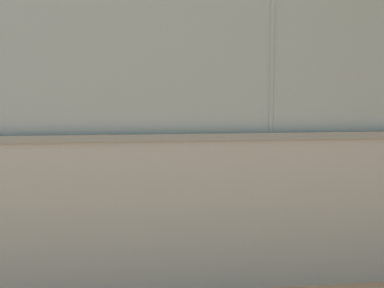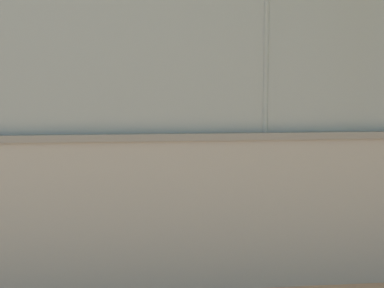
{
  "view_description": "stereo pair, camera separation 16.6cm",
  "coord_description": "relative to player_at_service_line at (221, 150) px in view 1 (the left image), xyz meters",
  "views": [
    {
      "loc": [
        1.95,
        17.37,
        2.41
      ],
      "look_at": [
        0.15,
        6.5,
        1.19
      ],
      "focal_mm": 52.07,
      "sensor_mm": 36.0,
      "label": 1
    },
    {
      "loc": [
        1.79,
        17.4,
        2.41
      ],
      "look_at": [
        0.15,
        6.5,
        1.19
      ],
      "focal_mm": 52.07,
      "sensor_mm": 36.0,
      "label": 2
    }
  ],
  "objects": [
    {
      "name": "player_crossing_court",
      "position": [
        1.76,
        -4.33,
        -0.05
      ],
      "size": [
        0.95,
        0.93,
        1.5
      ],
      "color": "navy",
      "rests_on": "ground_plane"
    },
    {
      "name": "ground_plane",
      "position": [
        0.67,
        -5.46,
        -0.93
      ],
      "size": [
        260.0,
        260.0,
        0.0
      ],
      "primitive_type": "plane",
      "color": "tan"
    },
    {
      "name": "courtside_bench",
      "position": [
        2.26,
        4.61,
        -0.47
      ],
      "size": [
        1.61,
        0.44,
        0.87
      ],
      "color": "gray",
      "rests_on": "ground_plane"
    },
    {
      "name": "fence_panel_on_wall",
      "position": [
        0.66,
        5.67,
        2.02
      ],
      "size": [
        31.37,
        1.16,
        2.22
      ],
      "color": "gray",
      "rests_on": "perimeter_wall"
    },
    {
      "name": "perimeter_wall",
      "position": [
        0.66,
        5.67,
        -0.0
      ],
      "size": [
        31.95,
        1.43,
        1.84
      ],
      "color": "gray",
      "rests_on": "ground_plane"
    },
    {
      "name": "sports_ball",
      "position": [
        1.48,
        1.86,
        -0.82
      ],
      "size": [
        0.21,
        0.21,
        0.21
      ],
      "primitive_type": "sphere",
      "color": "white",
      "rests_on": "ground_plane"
    },
    {
      "name": "player_at_service_line",
      "position": [
        0.0,
        0.0,
        0.0
      ],
      "size": [
        1.22,
        0.71,
        1.58
      ],
      "color": "navy",
      "rests_on": "ground_plane"
    }
  ]
}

